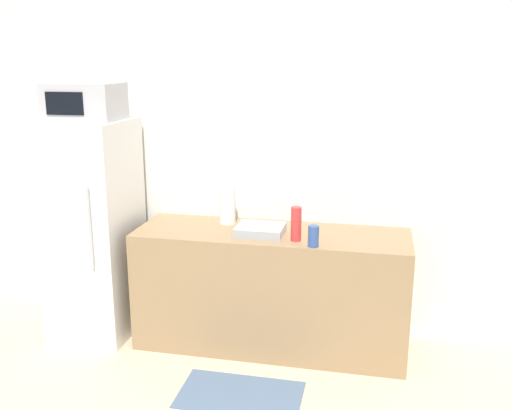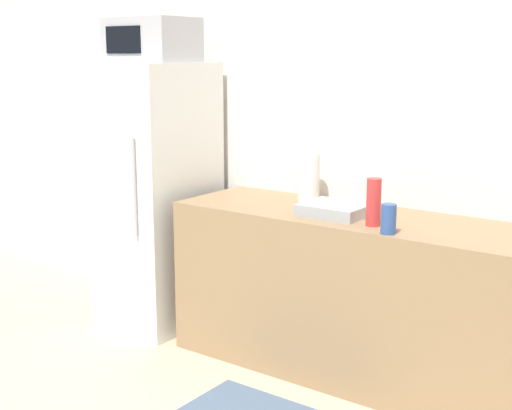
{
  "view_description": "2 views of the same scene",
  "coord_description": "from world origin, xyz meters",
  "px_view_note": "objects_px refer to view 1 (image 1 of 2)",
  "views": [
    {
      "loc": [
        0.53,
        -1.46,
        2.08
      ],
      "look_at": [
        -0.2,
        1.91,
        1.19
      ],
      "focal_mm": 40.0,
      "sensor_mm": 36.0,
      "label": 1
    },
    {
      "loc": [
        1.55,
        -0.86,
        1.7
      ],
      "look_at": [
        -0.3,
        1.67,
        1.03
      ],
      "focal_mm": 50.0,
      "sensor_mm": 36.0,
      "label": 2
    }
  ],
  "objects_px": {
    "paper_towel_roll": "(227,205)",
    "microwave": "(84,102)",
    "bottle_short": "(313,236)",
    "bottle_tall": "(296,224)",
    "refrigerator": "(94,229)"
  },
  "relations": [
    {
      "from": "refrigerator",
      "to": "bottle_short",
      "type": "height_order",
      "value": "refrigerator"
    },
    {
      "from": "microwave",
      "to": "bottle_tall",
      "type": "xyz_separation_m",
      "value": [
        1.55,
        -0.1,
        -0.78
      ]
    },
    {
      "from": "microwave",
      "to": "bottle_short",
      "type": "height_order",
      "value": "microwave"
    },
    {
      "from": "bottle_tall",
      "to": "bottle_short",
      "type": "height_order",
      "value": "bottle_tall"
    },
    {
      "from": "bottle_tall",
      "to": "bottle_short",
      "type": "bearing_deg",
      "value": -38.06
    },
    {
      "from": "bottle_tall",
      "to": "paper_towel_roll",
      "type": "height_order",
      "value": "paper_towel_roll"
    },
    {
      "from": "microwave",
      "to": "bottle_short",
      "type": "relative_size",
      "value": 3.6
    },
    {
      "from": "refrigerator",
      "to": "bottle_tall",
      "type": "relative_size",
      "value": 7.01
    },
    {
      "from": "microwave",
      "to": "paper_towel_roll",
      "type": "relative_size",
      "value": 1.86
    },
    {
      "from": "bottle_short",
      "to": "paper_towel_roll",
      "type": "relative_size",
      "value": 0.52
    },
    {
      "from": "paper_towel_roll",
      "to": "bottle_tall",
      "type": "bearing_deg",
      "value": -28.84
    },
    {
      "from": "paper_towel_roll",
      "to": "microwave",
      "type": "bearing_deg",
      "value": -167.81
    },
    {
      "from": "bottle_short",
      "to": "paper_towel_roll",
      "type": "height_order",
      "value": "paper_towel_roll"
    },
    {
      "from": "refrigerator",
      "to": "paper_towel_roll",
      "type": "height_order",
      "value": "refrigerator"
    },
    {
      "from": "refrigerator",
      "to": "bottle_short",
      "type": "relative_size",
      "value": 11.63
    }
  ]
}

